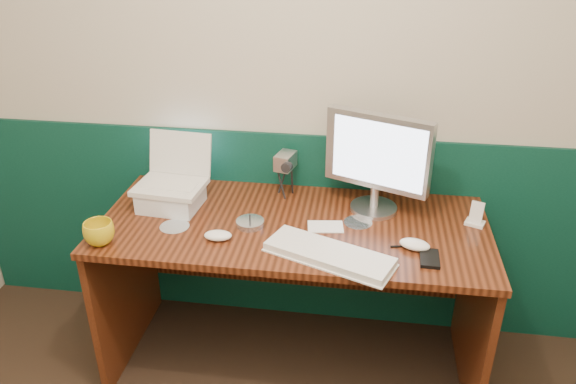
% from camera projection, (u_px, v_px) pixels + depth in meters
% --- Properties ---
extents(back_wall, '(3.50, 0.04, 2.50)m').
position_uv_depth(back_wall, '(316.00, 80.00, 2.41)').
color(back_wall, '#BDB3A0').
rests_on(back_wall, ground).
extents(wainscot, '(3.48, 0.02, 1.00)m').
position_uv_depth(wainscot, '(312.00, 231.00, 2.74)').
color(wainscot, '#072F26').
rests_on(wainscot, ground).
extents(desk, '(1.60, 0.70, 0.75)m').
position_uv_depth(desk, '(293.00, 296.00, 2.49)').
color(desk, black).
rests_on(desk, ground).
extents(laptop_riser, '(0.26, 0.23, 0.09)m').
position_uv_depth(laptop_riser, '(171.00, 198.00, 2.42)').
color(laptop_riser, silver).
rests_on(laptop_riser, desk).
extents(laptop, '(0.30, 0.24, 0.24)m').
position_uv_depth(laptop, '(167.00, 164.00, 2.35)').
color(laptop, silver).
rests_on(laptop, laptop_riser).
extents(monitor, '(0.46, 0.28, 0.45)m').
position_uv_depth(monitor, '(377.00, 162.00, 2.31)').
color(monitor, '#BBBAC0').
rests_on(monitor, desk).
extents(keyboard, '(0.50, 0.33, 0.03)m').
position_uv_depth(keyboard, '(329.00, 255.00, 2.08)').
color(keyboard, white).
rests_on(keyboard, desk).
extents(mouse_right, '(0.13, 0.10, 0.04)m').
position_uv_depth(mouse_right, '(415.00, 244.00, 2.13)').
color(mouse_right, white).
rests_on(mouse_right, desk).
extents(mouse_left, '(0.11, 0.07, 0.04)m').
position_uv_depth(mouse_left, '(218.00, 235.00, 2.19)').
color(mouse_left, white).
rests_on(mouse_left, desk).
extents(mug, '(0.13, 0.13, 0.09)m').
position_uv_depth(mug, '(99.00, 233.00, 2.15)').
color(mug, gold).
rests_on(mug, desk).
extents(camcorder, '(0.12, 0.15, 0.21)m').
position_uv_depth(camcorder, '(285.00, 174.00, 2.49)').
color(camcorder, '#BCBCC1').
rests_on(camcorder, desk).
extents(cd_spindle, '(0.11, 0.11, 0.02)m').
position_uv_depth(cd_spindle, '(250.00, 223.00, 2.29)').
color(cd_spindle, '#B3BAC3').
rests_on(cd_spindle, desk).
extents(cd_loose_a, '(0.12, 0.12, 0.00)m').
position_uv_depth(cd_loose_a, '(175.00, 226.00, 2.29)').
color(cd_loose_a, silver).
rests_on(cd_loose_a, desk).
extents(cd_loose_b, '(0.12, 0.12, 0.00)m').
position_uv_depth(cd_loose_b, '(358.00, 222.00, 2.32)').
color(cd_loose_b, silver).
rests_on(cd_loose_b, desk).
extents(pen, '(0.15, 0.04, 0.01)m').
position_uv_depth(pen, '(410.00, 246.00, 2.15)').
color(pen, black).
rests_on(pen, desk).
extents(papers, '(0.15, 0.11, 0.00)m').
position_uv_depth(papers, '(325.00, 227.00, 2.28)').
color(papers, white).
rests_on(papers, desk).
extents(dock, '(0.09, 0.08, 0.01)m').
position_uv_depth(dock, '(475.00, 223.00, 2.30)').
color(dock, white).
rests_on(dock, desk).
extents(music_player, '(0.06, 0.04, 0.09)m').
position_uv_depth(music_player, '(477.00, 212.00, 2.28)').
color(music_player, white).
rests_on(music_player, dock).
extents(pda, '(0.07, 0.12, 0.01)m').
position_uv_depth(pda, '(430.00, 258.00, 2.07)').
color(pda, black).
rests_on(pda, desk).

